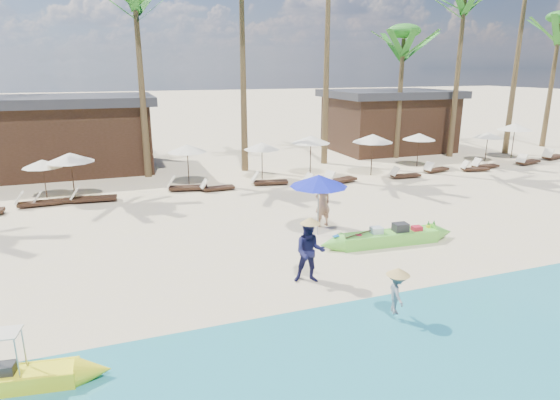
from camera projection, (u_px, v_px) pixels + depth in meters
name	position (u px, v px, depth m)	size (l,w,h in m)	color
ground	(302.00, 266.00, 14.22)	(240.00, 240.00, 0.00)	beige
wet_sand_strip	(394.00, 359.00, 9.69)	(240.00, 4.50, 0.01)	tan
green_canoe	(388.00, 237.00, 15.98)	(5.55, 0.96, 0.71)	#63CC3E
tourist	(323.00, 203.00, 17.64)	(0.66, 0.44, 1.82)	tan
vendor_green	(310.00, 252.00, 12.98)	(0.87, 0.68, 1.79)	#16163C
vendor_yellow	(397.00, 293.00, 11.02)	(0.67, 0.39, 1.04)	gray
blue_umbrella	(319.00, 181.00, 16.41)	(2.06, 2.06, 2.22)	#99999E
resort_parasol_3	(42.00, 164.00, 21.23)	(1.76, 1.76, 1.82)	#331D14
lounger_3_right	(52.00, 200.00, 20.64)	(1.64, 0.57, 0.55)	#331D14
resort_parasol_4	(70.00, 157.00, 21.01)	(2.10, 2.10, 2.16)	#331D14
lounger_4_left	(36.00, 202.00, 20.32)	(1.85, 0.64, 0.62)	#331D14
lounger_4_right	(92.00, 197.00, 21.00)	(1.99, 0.77, 0.66)	#331D14
resort_parasol_5	(187.00, 148.00, 23.81)	(2.03, 2.03, 2.09)	#331D14
lounger_5_left	(185.00, 186.00, 22.94)	(2.02, 1.01, 0.66)	#331D14
resort_parasol_6	(262.00, 146.00, 24.92)	(1.96, 1.96, 2.02)	#331D14
lounger_6_left	(216.00, 187.00, 22.95)	(1.68, 0.56, 0.57)	#331D14
lounger_6_right	(268.00, 181.00, 24.10)	(1.95, 0.95, 0.63)	#331D14
resort_parasol_7	(311.00, 139.00, 25.89)	(2.17, 2.17, 2.24)	#331D14
lounger_7_left	(318.00, 181.00, 24.08)	(1.85, 0.90, 0.60)	#331D14
lounger_7_right	(338.00, 179.00, 24.36)	(2.08, 1.17, 0.68)	#331D14
resort_parasol_8	(373.00, 138.00, 25.78)	(2.25, 2.25, 2.32)	#331D14
lounger_8_left	(404.00, 175.00, 25.59)	(1.75, 0.62, 0.58)	#331D14
resort_parasol_9	(419.00, 137.00, 28.23)	(1.97, 1.97, 2.03)	#331D14
lounger_9_left	(435.00, 169.00, 27.03)	(1.78, 0.91, 0.58)	#331D14
lounger_9_right	(473.00, 168.00, 27.30)	(1.72, 0.82, 0.56)	#331D14
resort_parasol_10	(488.00, 135.00, 29.85)	(1.84, 1.84, 1.90)	#331D14
lounger_10_left	(484.00, 165.00, 28.05)	(1.75, 0.56, 0.59)	#331D14
lounger_10_right	(527.00, 161.00, 29.21)	(1.99, 1.00, 0.65)	#331D14
resort_parasol_11	(515.00, 127.00, 30.81)	(2.26, 2.26, 2.33)	#331D14
lounger_11_left	(552.00, 156.00, 30.87)	(2.06, 1.09, 0.67)	#331D14
palm_3	(136.00, 12.00, 23.72)	(2.08, 2.08, 10.52)	brown
palm_6	(403.00, 48.00, 29.64)	(2.08, 2.08, 8.51)	brown
palm_7	(463.00, 16.00, 29.57)	(2.08, 2.08, 11.08)	brown
palm_9	(559.00, 36.00, 33.99)	(2.08, 2.08, 9.82)	brown
pavilion_west	(58.00, 134.00, 26.86)	(10.80, 6.60, 4.30)	#331D14
pavilion_east	(388.00, 120.00, 34.04)	(8.80, 6.60, 4.30)	#331D14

